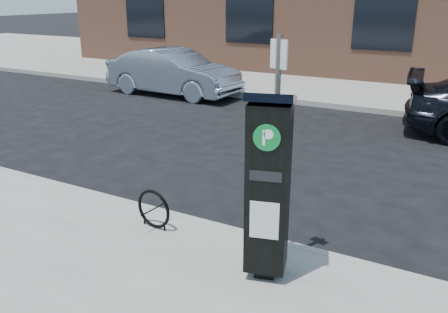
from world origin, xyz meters
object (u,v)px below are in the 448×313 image
Objects in this scene: sign_pole at (275,152)px; parking_kiosk at (268,186)px; bike_rack at (154,209)px; car_silver at (173,72)px.

parking_kiosk is at bearing -55.48° from sign_pole.
car_silver reaches higher than bike_rack.
parking_kiosk is 1.94m from bike_rack.
parking_kiosk reaches higher than car_silver.
car_silver is at bearing 128.08° from bike_rack.
bike_rack is (-1.61, -0.18, -1.00)m from sign_pole.
sign_pole reaches higher than bike_rack.
sign_pole reaches higher than car_silver.
parking_kiosk is 10.73m from car_silver.
parking_kiosk is at bearing -4.99° from bike_rack.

